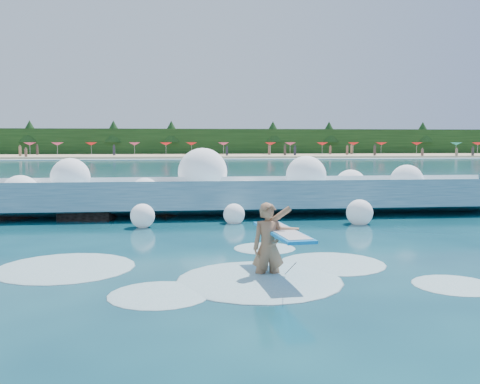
{
  "coord_description": "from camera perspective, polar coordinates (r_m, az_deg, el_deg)",
  "views": [
    {
      "loc": [
        -0.18,
        -12.97,
        2.62
      ],
      "look_at": [
        1.5,
        2.0,
        1.2
      ],
      "focal_mm": 40.0,
      "sensor_mm": 36.0,
      "label": 1
    }
  ],
  "objects": [
    {
      "name": "beach_umbrellas",
      "position": [
        93.33,
        -6.5,
        5.13
      ],
      "size": [
        111.91,
        6.18,
        0.5
      ],
      "color": "red",
      "rests_on": "ground"
    },
    {
      "name": "ground",
      "position": [
        13.23,
        -5.53,
        -6.06
      ],
      "size": [
        200.0,
        200.0,
        0.0
      ],
      "primitive_type": "plane",
      "color": "#083141",
      "rests_on": "ground"
    },
    {
      "name": "surf_foam",
      "position": [
        10.82,
        -2.88,
        -8.64
      ],
      "size": [
        9.6,
        5.43,
        0.16
      ],
      "color": "silver",
      "rests_on": "ground"
    },
    {
      "name": "treeline",
      "position": [
        100.97,
        -6.34,
        5.29
      ],
      "size": [
        140.0,
        4.0,
        5.0
      ],
      "primitive_type": "cube",
      "color": "black",
      "rests_on": "ground"
    },
    {
      "name": "wet_band",
      "position": [
        80.01,
        -6.3,
        3.51
      ],
      "size": [
        140.0,
        5.0,
        0.08
      ],
      "primitive_type": "cube",
      "color": "silver",
      "rests_on": "ground"
    },
    {
      "name": "surfer_with_board",
      "position": [
        10.39,
        3.39,
        -5.58
      ],
      "size": [
        1.02,
        2.93,
        1.75
      ],
      "color": "#A06C4A",
      "rests_on": "ground"
    },
    {
      "name": "wave_spray",
      "position": [
        19.33,
        -2.34,
        1.01
      ],
      "size": [
        15.09,
        4.86,
        2.46
      ],
      "color": "white",
      "rests_on": "ground"
    },
    {
      "name": "beachgoers",
      "position": [
        87.34,
        -5.26,
        4.37
      ],
      "size": [
        105.13,
        12.0,
        1.94
      ],
      "color": "#3F332D",
      "rests_on": "ground"
    },
    {
      "name": "rock_cluster",
      "position": [
        19.79,
        -16.59,
        -1.2
      ],
      "size": [
        8.33,
        3.2,
        1.35
      ],
      "color": "black",
      "rests_on": "ground"
    },
    {
      "name": "beach",
      "position": [
        91.0,
        -6.32,
        3.83
      ],
      "size": [
        140.0,
        20.0,
        0.4
      ],
      "primitive_type": "cube",
      "color": "tan",
      "rests_on": "ground"
    },
    {
      "name": "breaking_wave",
      "position": [
        19.42,
        -1.61,
        -0.62
      ],
      "size": [
        19.53,
        2.97,
        1.68
      ],
      "color": "teal",
      "rests_on": "ground"
    }
  ]
}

